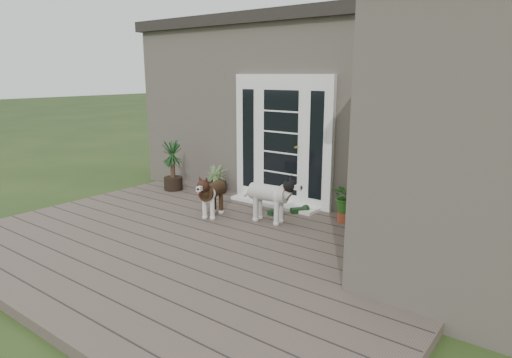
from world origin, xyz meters
The scene contains 16 objects.
deck centered at (0.00, 0.40, 0.06)m, with size 6.20×4.60×0.12m, color #6B5B4C.
house_main centered at (0.00, 4.65, 1.55)m, with size 7.40×4.00×3.10m, color #665E54.
roof_main centered at (0.00, 4.65, 3.20)m, with size 7.60×4.20×0.20m, color #2D2826.
house_wing centered at (2.90, 1.50, 1.55)m, with size 1.60×2.40×3.10m, color #665E54.
door_unit centered at (-0.20, 2.60, 1.19)m, with size 1.90×0.14×2.15m, color white.
door_step centered at (-0.20, 2.40, 0.14)m, with size 1.60×0.40×0.05m, color white.
brindle_dog centered at (-0.60, 1.31, 0.42)m, with size 0.31×0.72×0.60m, color #402917, non-canonical shape.
white_dog centered at (0.24, 1.60, 0.45)m, with size 0.34×0.78×0.65m, color white, non-canonical shape.
spider_plant centered at (-1.50, 2.40, 0.41)m, with size 0.55×0.55×0.58m, color #86A666, non-canonical shape.
yucca centered at (-2.30, 2.05, 0.60)m, with size 0.67×0.67×0.97m, color black, non-canonical shape.
herb_a centered at (1.16, 2.29, 0.39)m, with size 0.43×0.43×0.55m, color #2A5D1A.
herb_b centered at (1.80, 2.23, 0.44)m, with size 0.43×0.43×0.64m, color #1D611B.
herb_c centered at (1.72, 2.32, 0.43)m, with size 0.40×0.40×0.61m, color #185419.
sapling centered at (1.90, 1.54, 1.09)m, with size 0.57×0.57×1.95m, color #164F1A, non-canonical shape.
clog_left centered at (0.10, 1.98, 0.16)m, with size 0.14×0.30×0.09m, color black, non-canonical shape.
clog_right centered at (0.38, 2.27, 0.17)m, with size 0.16×0.34×0.10m, color black, non-canonical shape.
Camera 1 is at (3.91, -3.54, 2.27)m, focal length 31.17 mm.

